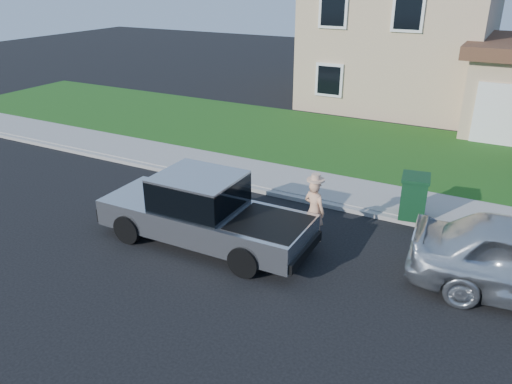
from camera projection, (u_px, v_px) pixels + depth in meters
ground at (233, 239)px, 12.43m from camera, size 80.00×80.00×0.00m
curb at (314, 202)px, 14.32m from camera, size 40.00×0.20×0.12m
sidewalk at (328, 188)px, 15.20m from camera, size 40.00×2.00×0.15m
lawn at (370, 147)px, 18.85m from camera, size 40.00×7.00×0.10m
house at (429, 40)px, 23.82m from camera, size 14.00×11.30×6.85m
pickup_truck at (204, 212)px, 11.97m from camera, size 5.37×2.07×1.76m
woman at (314, 210)px, 12.08m from camera, size 0.67×0.53×1.76m
trash_bin at (414, 196)px, 13.05m from camera, size 0.82×0.91×1.15m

